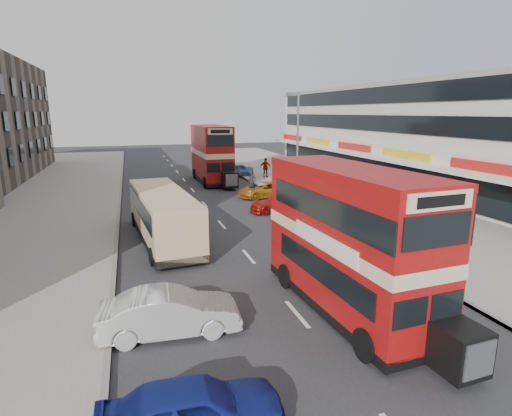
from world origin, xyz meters
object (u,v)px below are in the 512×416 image
object	(u,v)px
coach	(163,214)
car_right_c	(233,170)
bus_main	(349,240)
car_right_a	(281,203)
bus_second	(212,154)
street_lamp	(297,140)
pedestrian_far	(265,168)
car_left_front	(170,313)
pedestrian_near	(346,203)
cyclist	(252,189)
car_left_near	(192,410)
car_right_b	(265,190)

from	to	relation	value
coach	car_right_c	distance (m)	22.40
bus_main	car_right_a	distance (m)	14.71
car_right_a	bus_second	bearing A→B (deg)	-170.10
street_lamp	car_right_a	xyz separation A→B (m)	(-1.85, -1.91, -4.15)
bus_second	car_right_a	size ratio (longest dim) A/B	2.20
car_right_c	car_right_a	bearing A→B (deg)	-1.20
pedestrian_far	car_left_front	bearing A→B (deg)	-101.05
pedestrian_near	car_right_a	bearing A→B (deg)	-83.85
bus_second	car_right_c	distance (m)	4.34
bus_second	cyclist	bearing A→B (deg)	99.81
bus_main	car_left_near	size ratio (longest dim) A/B	2.24
coach	car_right_b	distance (m)	12.83
bus_second	car_right_b	xyz separation A→B (m)	(2.66, -8.67, -2.17)
car_right_b	car_right_c	distance (m)	11.24
car_right_a	pedestrian_far	size ratio (longest dim) A/B	2.21
cyclist	bus_main	bearing A→B (deg)	-103.29
coach	car_left_near	size ratio (longest dim) A/B	2.43
car_left_near	car_right_b	world-z (taller)	car_left_near
pedestrian_far	street_lamp	bearing A→B (deg)	-85.25
car_left_front	car_right_a	world-z (taller)	car_left_front
car_right_a	cyclist	bearing A→B (deg)	-172.24
bus_main	cyclist	xyz separation A→B (m)	(2.32, 19.36, -1.78)
car_right_a	car_right_b	bearing A→B (deg)	175.19
car_left_near	car_left_front	distance (m)	4.43
car_left_front	car_right_a	xyz separation A→B (m)	(8.93, 14.09, -0.08)
pedestrian_near	car_left_front	bearing A→B (deg)	5.53
car_right_a	car_left_near	bearing A→B (deg)	-24.75
street_lamp	car_right_a	distance (m)	4.93
cyclist	pedestrian_far	bearing A→B (deg)	59.11
car_right_a	car_right_b	xyz separation A→B (m)	(0.50, 4.99, -0.01)
coach	car_left_near	distance (m)	14.28
coach	pedestrian_near	distance (m)	11.46
coach	pedestrian_near	size ratio (longest dim) A/B	4.82
street_lamp	car_left_near	size ratio (longest dim) A/B	2.06
street_lamp	cyclist	bearing A→B (deg)	127.88
bus_second	car_right_c	bearing A→B (deg)	-138.06
pedestrian_near	pedestrian_far	world-z (taller)	pedestrian_near
car_right_c	car_left_near	bearing A→B (deg)	-14.27
coach	car_right_a	bearing A→B (deg)	21.83
street_lamp	bus_main	world-z (taller)	street_lamp
coach	pedestrian_far	bearing A→B (deg)	51.97
car_left_front	cyclist	xyz separation A→B (m)	(8.33, 19.16, 0.05)
pedestrian_near	pedestrian_far	xyz separation A→B (m)	(0.49, 17.73, -0.01)
coach	car_left_near	xyz separation A→B (m)	(-0.58, -14.25, -0.80)
car_left_near	cyclist	bearing A→B (deg)	-18.69
car_right_b	pedestrian_far	distance (m)	9.83
car_left_near	pedestrian_far	world-z (taller)	pedestrian_far
car_right_c	cyclist	bearing A→B (deg)	-5.34
car_left_front	car_right_b	distance (m)	21.29
bus_second	car_left_near	distance (m)	32.95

